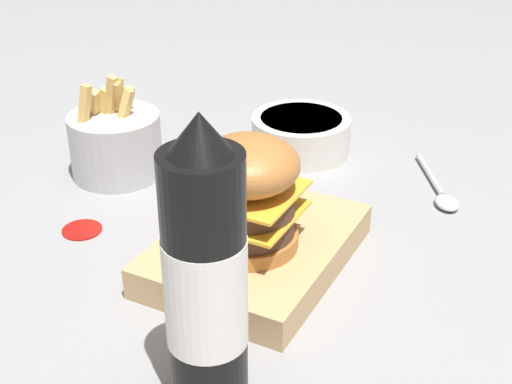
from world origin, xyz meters
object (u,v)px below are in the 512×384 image
(serving_board, at_px, (256,249))
(spoon, at_px, (441,193))
(ketchup_bottle, at_px, (206,280))
(burger, at_px, (248,193))
(side_bowl, at_px, (301,133))
(fries_basket, at_px, (116,143))

(serving_board, bearing_deg, spoon, 149.57)
(ketchup_bottle, relative_size, spoon, 1.80)
(burger, relative_size, side_bowl, 0.86)
(serving_board, xyz_separation_m, spoon, (-0.23, 0.13, -0.01))
(ketchup_bottle, relative_size, side_bowl, 1.83)
(serving_board, relative_size, ketchup_bottle, 0.92)
(fries_basket, distance_m, spoon, 0.41)
(burger, relative_size, spoon, 0.84)
(serving_board, distance_m, burger, 0.08)
(burger, height_order, side_bowl, burger)
(fries_basket, bearing_deg, ketchup_bottle, 47.10)
(spoon, bearing_deg, burger, -59.19)
(side_bowl, bearing_deg, ketchup_bottle, 15.39)
(side_bowl, xyz_separation_m, spoon, (0.04, 0.20, -0.02))
(serving_board, xyz_separation_m, fries_basket, (-0.10, -0.25, 0.03))
(burger, height_order, ketchup_bottle, ketchup_bottle)
(side_bowl, bearing_deg, burger, 14.04)
(burger, xyz_separation_m, ketchup_bottle, (0.16, 0.05, 0.02))
(serving_board, height_order, spoon, serving_board)
(ketchup_bottle, bearing_deg, burger, -162.32)
(serving_board, relative_size, spoon, 1.66)
(spoon, bearing_deg, fries_basket, -102.47)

